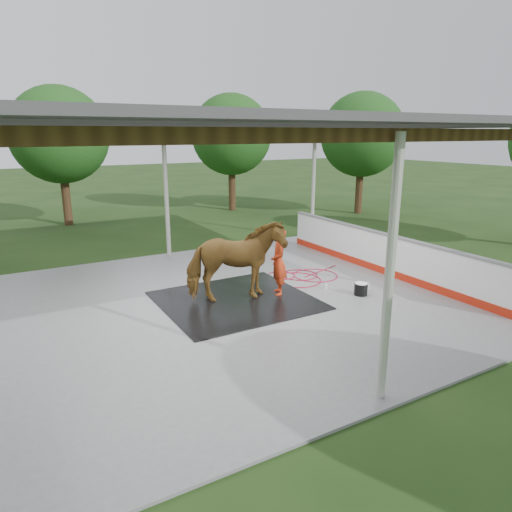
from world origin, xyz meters
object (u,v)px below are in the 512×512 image
horse (236,261)px  wash_bucket (361,289)px  dasher_board (380,253)px  handler (279,262)px

horse → wash_bucket: (2.83, -1.15, -0.81)m
dasher_board → handler: size_ratio=4.92×
handler → wash_bucket: (1.71, -1.05, -0.66)m
dasher_board → wash_bucket: size_ratio=24.58×
dasher_board → horse: size_ratio=3.60×
horse → handler: (1.12, -0.10, -0.15)m
handler → wash_bucket: 2.12m
horse → wash_bucket: size_ratio=6.83×
dasher_board → handler: (-3.51, -0.14, 0.27)m
dasher_board → handler: 3.52m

